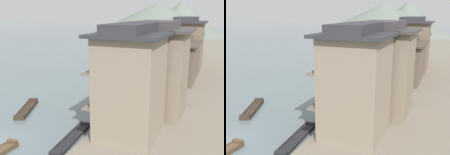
# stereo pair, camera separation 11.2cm
# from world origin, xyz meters

# --- Properties ---
(riverbank_right) EXTENTS (18.00, 110.00, 0.94)m
(riverbank_right) POSITION_xyz_m (15.71, 30.00, 0.47)
(riverbank_right) COLOR slate
(riverbank_right) RESTS_ON ground
(boat_moored_nearest) EXTENTS (3.20, 5.41, 0.51)m
(boat_moored_nearest) POSITION_xyz_m (-3.04, 7.04, 0.16)
(boat_moored_nearest) COLOR #33281E
(boat_moored_nearest) RESTS_ON ground
(boat_moored_second) EXTENTS (1.09, 5.03, 0.73)m
(boat_moored_second) POSITION_xyz_m (5.34, 44.06, 0.25)
(boat_moored_second) COLOR brown
(boat_moored_second) RESTS_ON ground
(boat_moored_third) EXTENTS (1.65, 5.91, 0.34)m
(boat_moored_third) POSITION_xyz_m (4.96, 3.30, 0.11)
(boat_moored_third) COLOR #232326
(boat_moored_third) RESTS_ON ground
(boat_moored_far) EXTENTS (2.53, 3.56, 0.82)m
(boat_moored_far) POSITION_xyz_m (-6.05, 34.14, 0.32)
(boat_moored_far) COLOR #232326
(boat_moored_far) RESTS_ON ground
(boat_midriver_drifting) EXTENTS (0.90, 4.54, 0.44)m
(boat_midriver_drifting) POSITION_xyz_m (5.12, 49.37, 0.15)
(boat_midriver_drifting) COLOR #423328
(boat_midriver_drifting) RESTS_ON ground
(boat_midriver_upstream) EXTENTS (1.94, 5.31, 0.41)m
(boat_midriver_upstream) POSITION_xyz_m (5.33, 32.62, 0.13)
(boat_midriver_upstream) COLOR brown
(boat_midriver_upstream) RESTS_ON ground
(house_waterfront_nearest) EXTENTS (5.55, 6.04, 8.74)m
(house_waterfront_nearest) POSITION_xyz_m (9.74, 4.32, 5.25)
(house_waterfront_nearest) COLOR gray
(house_waterfront_nearest) RESTS_ON riverbank_right
(house_waterfront_second) EXTENTS (6.67, 5.76, 8.74)m
(house_waterfront_second) POSITION_xyz_m (10.30, 9.92, 5.25)
(house_waterfront_second) COLOR #7F705B
(house_waterfront_second) RESTS_ON riverbank_right
(house_waterfront_tall) EXTENTS (5.54, 5.76, 6.14)m
(house_waterfront_tall) POSITION_xyz_m (9.74, 15.37, 3.95)
(house_waterfront_tall) COLOR gray
(house_waterfront_tall) RESTS_ON riverbank_right
(house_waterfront_narrow) EXTENTS (6.42, 7.89, 6.14)m
(house_waterfront_narrow) POSITION_xyz_m (10.18, 22.78, 3.93)
(house_waterfront_narrow) COLOR brown
(house_waterfront_narrow) RESTS_ON riverbank_right
(house_waterfront_far) EXTENTS (6.53, 6.92, 8.74)m
(house_waterfront_far) POSITION_xyz_m (10.23, 30.48, 5.24)
(house_waterfront_far) COLOR #75604C
(house_waterfront_far) RESTS_ON riverbank_right
(house_waterfront_end) EXTENTS (5.83, 7.03, 6.14)m
(house_waterfront_end) POSITION_xyz_m (9.89, 36.98, 3.94)
(house_waterfront_end) COLOR gray
(house_waterfront_end) RESTS_ON riverbank_right
(mooring_post_dock_near) EXTENTS (0.20, 0.20, 0.75)m
(mooring_post_dock_near) POSITION_xyz_m (7.06, 7.22, 1.31)
(mooring_post_dock_near) COLOR #473828
(mooring_post_dock_near) RESTS_ON riverbank_right
(mooring_post_dock_mid) EXTENTS (0.20, 0.20, 0.88)m
(mooring_post_dock_mid) POSITION_xyz_m (7.06, 18.34, 1.38)
(mooring_post_dock_mid) COLOR #473828
(mooring_post_dock_mid) RESTS_ON riverbank_right
(hill_far_west) EXTENTS (37.45, 37.45, 15.64)m
(hill_far_west) POSITION_xyz_m (-5.61, 129.01, 7.82)
(hill_far_west) COLOR slate
(hill_far_west) RESTS_ON ground
(hill_far_centre) EXTENTS (62.94, 62.94, 14.18)m
(hill_far_centre) POSITION_xyz_m (-12.81, 105.76, 7.09)
(hill_far_centre) COLOR slate
(hill_far_centre) RESTS_ON ground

